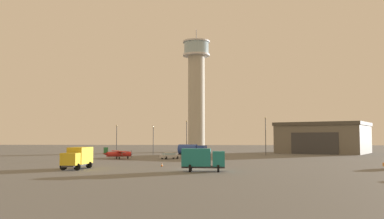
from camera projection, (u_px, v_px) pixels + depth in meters
name	position (u px, v px, depth m)	size (l,w,h in m)	color
ground_plane	(198.00, 169.00, 61.98)	(400.00, 400.00, 0.00)	#60605E
control_tower	(196.00, 89.00, 138.32)	(9.08, 9.08, 41.27)	#B2AD9E
hangar	(323.00, 138.00, 124.32)	(31.42, 29.69, 9.16)	#6B665B
airplane_red	(118.00, 153.00, 90.02)	(6.50, 8.02, 2.56)	red
truck_fuel_tanker_blue	(192.00, 150.00, 98.57)	(7.03, 4.26, 3.04)	#38383D
truck_box_teal	(202.00, 159.00, 56.70)	(5.89, 3.06, 3.14)	#38383D
truck_box_yellow	(78.00, 157.00, 61.22)	(3.29, 6.98, 3.21)	#38383D
car_silver	(170.00, 156.00, 89.99)	(4.47, 4.14, 1.37)	#B7BABF
light_post_west	(153.00, 137.00, 115.10)	(0.44, 0.44, 7.96)	#38383D
light_post_east	(266.00, 133.00, 108.61)	(0.44, 0.44, 10.13)	#38383D
light_post_north	(187.00, 135.00, 108.08)	(0.44, 0.44, 9.19)	#38383D
light_post_centre	(117.00, 137.00, 113.36)	(0.44, 0.44, 8.23)	#38383D
traffic_cone_near_left	(162.00, 165.00, 66.32)	(0.36, 0.36, 0.64)	black
traffic_cone_near_right	(65.00, 162.00, 74.41)	(0.36, 0.36, 0.67)	black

